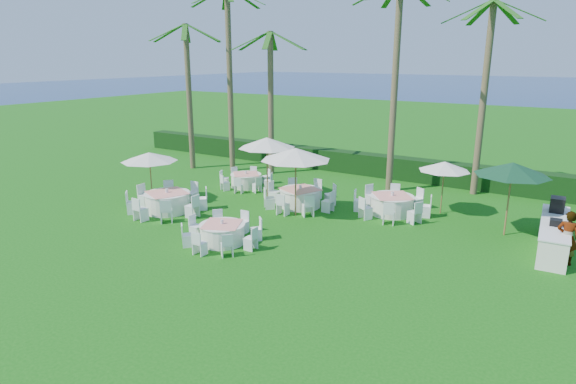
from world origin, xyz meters
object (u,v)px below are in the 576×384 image
Objects in this scene: banquet_table_b at (222,233)px; umbrella_d at (444,166)px; umbrella_b at (296,154)px; staff_person at (567,238)px; banquet_table_e at (300,197)px; umbrella_a at (149,157)px; banquet_table_a at (168,201)px; umbrella_green at (512,169)px; banquet_table_f at (392,204)px; banquet_table_d at (246,180)px; umbrella_c at (267,143)px; buffet_table at (554,234)px.

banquet_table_b is 1.26× the size of umbrella_d.
staff_person is (10.05, 0.34, -1.75)m from umbrella_b.
umbrella_b reaches higher than umbrella_d.
umbrella_a reaches higher than banquet_table_e.
umbrella_b is (0.61, 4.13, 2.28)m from banquet_table_b.
umbrella_b is (5.02, 2.50, 2.21)m from banquet_table_a.
umbrella_b is at bearing -164.96° from umbrella_green.
banquet_table_f is at bearing 34.52° from umbrella_b.
umbrella_green is at bearing 15.41° from umbrella_a.
umbrella_c reaches higher than banquet_table_d.
buffet_table is 1.35m from staff_person.
banquet_table_f is 0.73× the size of buffet_table.
banquet_table_a reaches higher than banquet_table_e.
umbrella_d is (9.79, 0.92, 1.72)m from banquet_table_d.
umbrella_d reaches higher than banquet_table_a.
banquet_table_a is at bearing -149.40° from umbrella_d.
buffet_table is at bearing 29.12° from banquet_table_b.
staff_person is (6.62, -2.01, 0.47)m from banquet_table_f.
banquet_table_a is at bearing -150.13° from banquet_table_f.
banquet_table_e is at bearing -15.02° from umbrella_c.
banquet_table_a is at bearing 13.89° from staff_person.
banquet_table_e is (0.16, 5.31, 0.05)m from banquet_table_b.
banquet_table_d is 0.84× the size of banquet_table_e.
umbrella_b is 1.05× the size of umbrella_green.
banquet_table_f is at bearing 22.84° from umbrella_a.
banquet_table_e reaches higher than banquet_table_f.
banquet_table_d is at bearing 120.39° from banquet_table_b.
umbrella_b reaches higher than umbrella_c.
umbrella_green is at bearing -2.65° from banquet_table_f.
banquet_table_b is 1.60× the size of staff_person.
umbrella_d is (5.82, 7.69, 1.70)m from banquet_table_b.
umbrella_c is (-2.65, 1.77, -0.03)m from umbrella_b.
umbrella_b is 6.33m from umbrella_d.
banquet_table_f is 1.15× the size of umbrella_green.
umbrella_b is 1.02× the size of umbrella_c.
banquet_table_f is 1.28× the size of umbrella_a.
banquet_table_d is 0.95× the size of umbrella_c.
banquet_table_e reaches higher than banquet_table_d.
staff_person is (10.51, -0.84, 0.47)m from banquet_table_e.
umbrella_green is at bearing -26.92° from umbrella_d.
umbrella_d is 1.26× the size of staff_person.
banquet_table_a is 1.50× the size of umbrella_d.
umbrella_c reaches higher than umbrella_green.
staff_person reaches higher than banquet_table_e.
banquet_table_a is at bearing 159.62° from banquet_table_b.
banquet_table_f is 2.71m from umbrella_d.
banquet_table_e is 4.06m from banquet_table_f.
umbrella_green is (14.62, 4.03, 0.42)m from umbrella_a.
banquet_table_a is at bearing -164.49° from buffet_table.
umbrella_c is at bearing 42.45° from umbrella_a.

